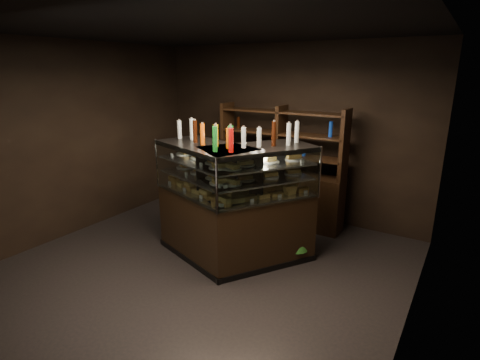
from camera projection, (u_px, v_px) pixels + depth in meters
name	position (u px, v px, depth m)	size (l,w,h in m)	color
ground	(201.00, 269.00, 5.00)	(5.00, 5.00, 0.00)	black
room_shell	(197.00, 123.00, 4.45)	(5.02, 5.02, 3.01)	black
display_case	(232.00, 222.00, 5.15)	(2.19, 1.65, 1.62)	black
food_display	(232.00, 176.00, 4.96)	(1.79, 1.22, 0.49)	gold
bottles_top	(232.00, 135.00, 4.81)	(1.62, 1.08, 0.30)	yellow
potted_conifer	(297.00, 233.00, 5.13)	(0.33, 0.33, 0.71)	black
back_shelving	(280.00, 187.00, 6.43)	(2.19, 0.45, 2.00)	black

